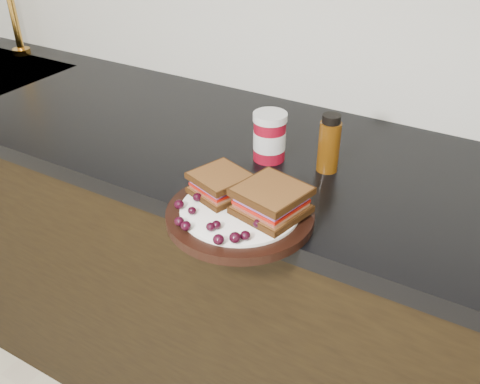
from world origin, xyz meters
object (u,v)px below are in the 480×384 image
Objects in this scene: sandwich_left at (220,184)px; oil_bottle at (329,143)px; condiment_jar at (269,137)px; plate at (240,215)px.

oil_bottle is at bearing 80.13° from sandwich_left.
condiment_jar is 0.86× the size of oil_bottle.
condiment_jar is at bearing 110.22° from sandwich_left.
plate is at bearing -104.88° from oil_bottle.
condiment_jar is (-0.01, 0.21, 0.01)m from sandwich_left.
sandwich_left is at bearing -88.49° from condiment_jar.
sandwich_left is at bearing -118.58° from oil_bottle.
sandwich_left reaches higher than plate.
plate is 2.86× the size of sandwich_left.
condiment_jar reaches higher than sandwich_left.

